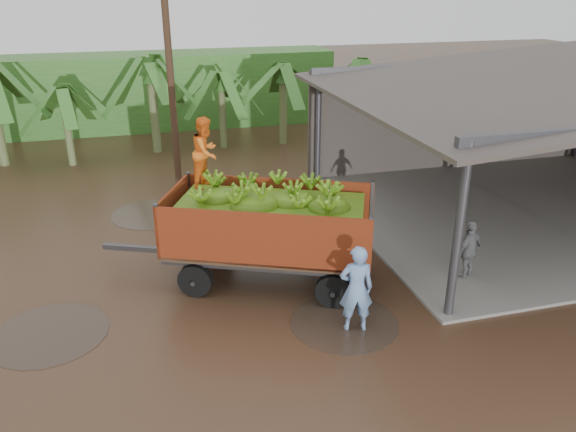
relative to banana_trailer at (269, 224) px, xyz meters
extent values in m
plane|color=black|center=(-1.87, 1.02, -1.49)|extent=(100.00, 100.00, 0.00)
cube|color=gray|center=(9.13, 2.02, -1.45)|extent=(12.00, 10.00, 0.08)
cube|color=#383330|center=(9.13, 2.02, 2.76)|extent=(12.78, 10.80, 1.01)
cube|color=#383330|center=(9.13, 6.92, 0.51)|extent=(12.00, 0.12, 4.00)
cube|color=#2D661E|center=(-3.87, 17.02, 0.31)|extent=(22.00, 3.00, 3.60)
cube|color=#47474C|center=(-3.07, 1.37, -0.89)|extent=(1.83, 0.91, 0.13)
imported|color=orange|center=(-1.30, 0.93, 1.63)|extent=(1.00, 1.05, 1.71)
imported|color=#6F95CB|center=(1.24, -2.58, -0.51)|extent=(0.79, 0.60, 1.96)
imported|color=slate|center=(4.71, -1.29, -0.69)|extent=(1.01, 0.77, 1.60)
cylinder|color=#47301E|center=(-1.56, 7.61, 2.88)|extent=(0.24, 0.24, 8.73)
camera|label=1|loc=(-2.81, -12.01, 5.42)|focal=35.00mm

